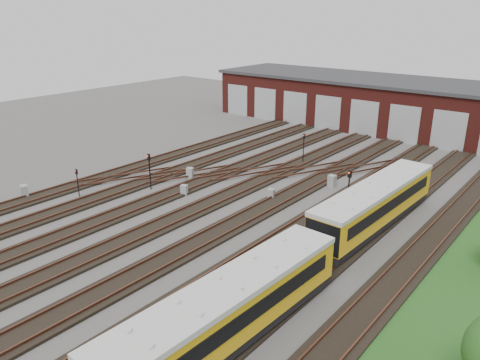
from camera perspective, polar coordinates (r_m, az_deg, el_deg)
The scene contains 13 objects.
ground at distance 32.68m, azimuth -8.15°, elevation -7.00°, with size 120.00×120.00×0.00m, color #494643.
track_network at distance 33.09m, azimuth -7.62°, elevation -6.40°, with size 30.40×70.00×0.33m.
maintenance_shed at distance 64.36m, azimuth 18.82°, elevation 8.64°, with size 51.00×12.50×6.35m.
metro_train at distance 22.11m, azimuth -1.38°, elevation -15.68°, with size 3.07×46.26×2.93m.
signal_mast_0 at distance 41.03m, azimuth -19.23°, elevation 0.12°, with size 0.22×0.20×2.40m.
signal_mast_1 at distance 40.86m, azimuth -10.99°, elevation 1.59°, with size 0.31×0.30×3.21m.
signal_mast_2 at distance 47.53m, azimuth 7.76°, elevation 4.27°, with size 0.24×0.22×3.12m.
signal_mast_3 at distance 35.49m, azimuth 13.09°, elevation -0.93°, with size 0.30×0.29×3.71m.
relay_cabinet_0 at distance 42.79m, azimuth -24.79°, elevation -1.28°, with size 0.65×0.54×1.08m, color #929497.
relay_cabinet_1 at distance 43.63m, azimuth -6.11°, elevation 0.86°, with size 0.60×0.50×1.00m, color #929497.
relay_cabinet_2 at distance 39.66m, azimuth -6.82°, elevation -1.23°, with size 0.54×0.45×0.90m, color #929497.
relay_cabinet_3 at distance 38.73m, azimuth 3.80°, elevation -1.71°, with size 0.51×0.43×0.85m, color #929497.
relay_cabinet_4 at distance 42.01m, azimuth 11.15°, elevation -0.13°, with size 0.65×0.54×1.08m, color #929497.
Camera 1 is at (21.68, -19.51, 14.73)m, focal length 35.00 mm.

